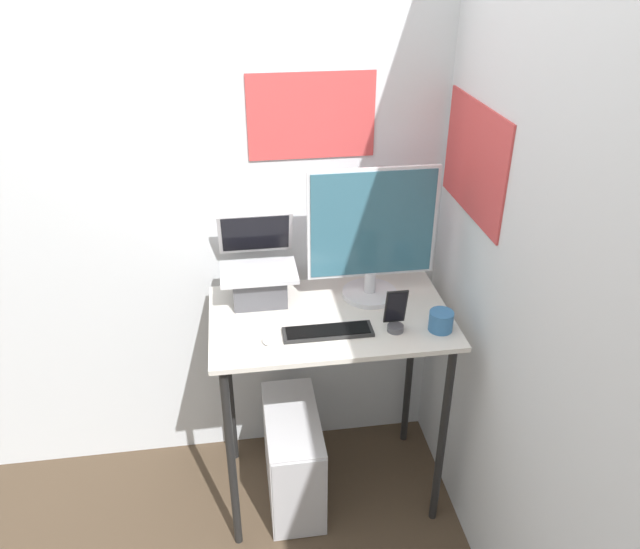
{
  "coord_description": "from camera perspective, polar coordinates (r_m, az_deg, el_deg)",
  "views": [
    {
      "loc": [
        -0.33,
        -1.69,
        2.2
      ],
      "look_at": [
        -0.04,
        0.28,
        1.09
      ],
      "focal_mm": 35.0,
      "sensor_mm": 36.0,
      "label": 1
    }
  ],
  "objects": [
    {
      "name": "monitor",
      "position": [
        2.39,
        4.76,
        3.37
      ],
      "size": [
        0.5,
        0.22,
        0.53
      ],
      "color": "silver",
      "rests_on": "desk"
    },
    {
      "name": "cell_phone",
      "position": [
        2.28,
        6.93,
        -3.76
      ],
      "size": [
        0.08,
        0.06,
        0.17
      ],
      "color": "#4C4C51",
      "rests_on": "desk"
    },
    {
      "name": "computer_tower",
      "position": [
        2.79,
        -2.47,
        -16.28
      ],
      "size": [
        0.22,
        0.49,
        0.44
      ],
      "color": "silver",
      "rests_on": "ground_plane"
    },
    {
      "name": "mug",
      "position": [
        2.32,
        11.0,
        -4.19
      ],
      "size": [
        0.09,
        0.09,
        0.08
      ],
      "color": "#336699",
      "rests_on": "desk"
    },
    {
      "name": "mouse",
      "position": [
        2.23,
        -4.88,
        -6.0
      ],
      "size": [
        0.03,
        0.05,
        0.02
      ],
      "color": "white",
      "rests_on": "desk"
    },
    {
      "name": "keyboard",
      "position": [
        2.27,
        0.73,
        -5.25
      ],
      "size": [
        0.33,
        0.09,
        0.02
      ],
      "color": "black",
      "rests_on": "desk"
    },
    {
      "name": "wall_back",
      "position": [
        2.53,
        -0.34,
        8.23
      ],
      "size": [
        6.0,
        0.06,
        2.6
      ],
      "color": "silver",
      "rests_on": "ground_plane"
    },
    {
      "name": "ground_plane",
      "position": [
        2.8,
        1.79,
        -22.88
      ],
      "size": [
        12.0,
        12.0,
        0.0
      ],
      "primitive_type": "plane",
      "color": "#473828"
    },
    {
      "name": "wall_side_right",
      "position": [
        2.11,
        17.06,
        2.4
      ],
      "size": [
        0.06,
        6.0,
        2.6
      ],
      "color": "silver",
      "rests_on": "ground_plane"
    },
    {
      "name": "laptop",
      "position": [
        2.44,
        -5.61,
        -0.3
      ],
      "size": [
        0.29,
        0.28,
        0.33
      ],
      "color": "#4C4C51",
      "rests_on": "desk"
    },
    {
      "name": "desk",
      "position": [
        2.45,
        0.92,
        -6.28
      ],
      "size": [
        0.92,
        0.57,
        0.91
      ],
      "color": "beige",
      "rests_on": "ground_plane"
    }
  ]
}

